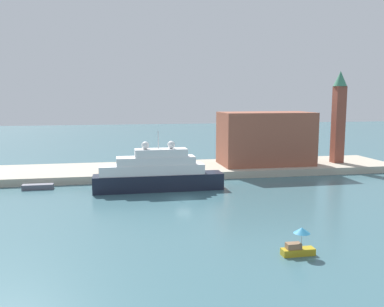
# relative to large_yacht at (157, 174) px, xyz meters

# --- Properties ---
(ground) EXTENTS (400.00, 400.00, 0.00)m
(ground) POSITION_rel_large_yacht_xyz_m (3.85, -8.11, -3.24)
(ground) COLOR #3D6670
(quay_dock) EXTENTS (110.00, 18.37, 1.61)m
(quay_dock) POSITION_rel_large_yacht_xyz_m (3.85, 17.07, -2.43)
(quay_dock) COLOR #B7AD99
(quay_dock) RESTS_ON ground
(large_yacht) EXTENTS (24.74, 4.52, 11.42)m
(large_yacht) POSITION_rel_large_yacht_xyz_m (0.00, 0.00, 0.00)
(large_yacht) COLOR black
(large_yacht) RESTS_ON ground
(small_motorboat) EXTENTS (3.80, 1.90, 3.23)m
(small_motorboat) POSITION_rel_large_yacht_xyz_m (12.31, -35.90, -1.91)
(small_motorboat) COLOR #B7991E
(small_motorboat) RESTS_ON ground
(work_barge) EXTENTS (5.78, 1.71, 0.98)m
(work_barge) POSITION_rel_large_yacht_xyz_m (-22.68, 5.13, -2.75)
(work_barge) COLOR #595966
(work_barge) RESTS_ON ground
(harbor_building) EXTENTS (21.71, 11.27, 12.55)m
(harbor_building) POSITION_rel_large_yacht_xyz_m (27.94, 16.21, 4.65)
(harbor_building) COLOR #93513D
(harbor_building) RESTS_ON quay_dock
(bell_tower) EXTENTS (3.26, 3.26, 22.38)m
(bell_tower) POSITION_rel_large_yacht_xyz_m (46.36, 15.40, 10.51)
(bell_tower) COLOR brown
(bell_tower) RESTS_ON quay_dock
(parked_car) EXTENTS (3.90, 1.68, 1.45)m
(parked_car) POSITION_rel_large_yacht_xyz_m (-9.40, 12.54, -1.00)
(parked_car) COLOR #B21E1E
(parked_car) RESTS_ON quay_dock
(person_figure) EXTENTS (0.36, 0.36, 1.83)m
(person_figure) POSITION_rel_large_yacht_xyz_m (-4.80, 9.79, -0.77)
(person_figure) COLOR #334C8C
(person_figure) RESTS_ON quay_dock
(mooring_bollard) EXTENTS (0.51, 0.51, 0.73)m
(mooring_bollard) POSITION_rel_large_yacht_xyz_m (4.78, 9.41, -1.26)
(mooring_bollard) COLOR black
(mooring_bollard) RESTS_ON quay_dock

